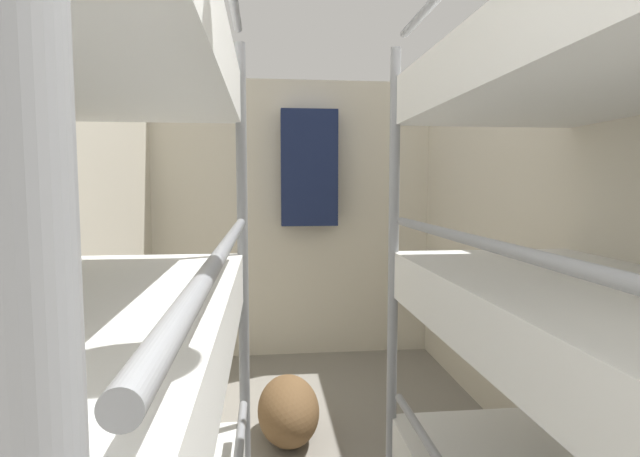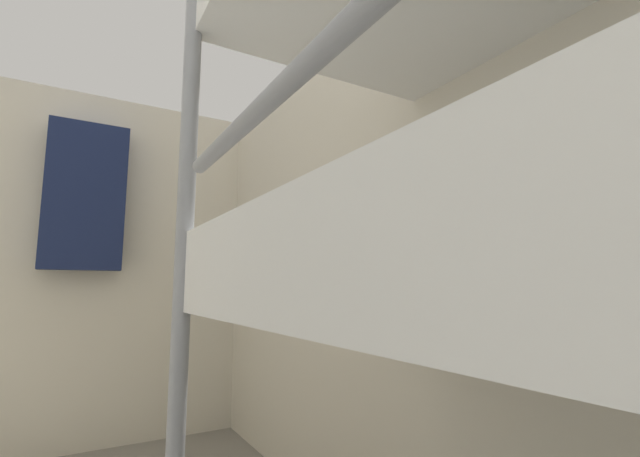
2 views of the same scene
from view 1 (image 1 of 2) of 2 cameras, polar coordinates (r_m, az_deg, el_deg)
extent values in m
cube|color=beige|center=(2.30, 30.41, -2.74)|extent=(0.06, 4.51, 2.23)
cube|color=beige|center=(4.07, -3.08, 1.03)|extent=(2.35, 0.06, 2.23)
cylinder|color=gray|center=(2.11, -8.77, -6.38)|extent=(0.04, 0.04, 1.96)
cube|color=white|center=(1.30, -29.09, -12.86)|extent=(0.80, 1.91, 0.20)
cylinder|color=gray|center=(1.15, -10.97, -2.39)|extent=(0.03, 1.62, 0.03)
cube|color=white|center=(1.29, -30.57, 20.01)|extent=(0.80, 1.91, 0.20)
cylinder|color=gray|center=(2.18, 8.34, -6.02)|extent=(0.04, 0.04, 1.96)
cylinder|color=gray|center=(1.27, 19.17, -1.89)|extent=(0.03, 1.62, 0.03)
ellipsoid|color=brown|center=(2.91, -3.63, -19.97)|extent=(0.34, 0.56, 0.34)
cube|color=#192347|center=(3.92, -1.24, 6.92)|extent=(0.44, 0.12, 0.90)
camera|label=2|loc=(1.11, 10.75, -17.44)|focal=24.00mm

